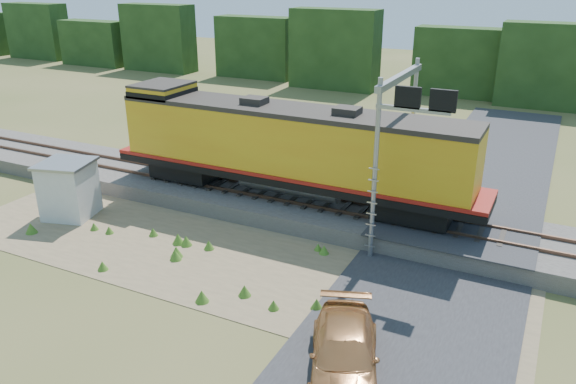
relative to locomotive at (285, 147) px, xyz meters
The scene contains 11 objects.
ground 7.06m from the locomotive, 76.11° to the right, with size 140.00×140.00×0.00m, color #475123.
ballast 3.36m from the locomotive, ahead, with size 70.00×5.00×0.80m, color slate.
rails 2.94m from the locomotive, ahead, with size 70.00×1.54×0.16m.
dirt_shoulder 6.49m from the locomotive, 95.36° to the right, with size 26.00×8.00×0.03m, color #8C7754.
road 10.52m from the locomotive, 31.79° to the right, with size 7.00×66.00×0.86m.
tree_line_north 32.04m from the locomotive, 87.35° to the left, with size 130.00×3.00×6.50m.
weed_clumps 7.11m from the locomotive, 108.87° to the right, with size 15.00×6.20×0.56m, color #467722, non-canonical shape.
locomotive is the anchor object (origin of this frame).
shed 10.86m from the locomotive, 150.30° to the right, with size 2.95×2.95×2.84m.
signal_gantry 6.39m from the locomotive, ahead, with size 3.05×6.20×7.70m.
car 12.90m from the locomotive, 55.10° to the right, with size 2.05×5.04×1.46m, color #B17641.
Camera 1 is at (10.39, -17.53, 11.51)m, focal length 35.00 mm.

